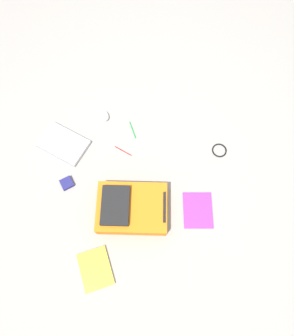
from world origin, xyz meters
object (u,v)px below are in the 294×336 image
object	(u,v)px
backpack	(131,208)
earbud_pouch	(67,183)
computer_mouse	(104,116)
cable_coil	(219,150)
laptop	(64,144)
pen_black	(133,130)
pen_blue	(123,151)
book_comic	(198,210)
book_red	(96,269)

from	to	relation	value
backpack	earbud_pouch	bearing A→B (deg)	137.36
computer_mouse	earbud_pouch	bearing A→B (deg)	-138.04
cable_coil	laptop	bearing A→B (deg)	157.59
pen_black	pen_blue	size ratio (longest dim) A/B	1.01
book_comic	backpack	bearing A→B (deg)	159.94
computer_mouse	cable_coil	world-z (taller)	computer_mouse
computer_mouse	cable_coil	bearing A→B (deg)	-42.26
earbud_pouch	pen_blue	bearing A→B (deg)	12.88
cable_coil	backpack	bearing A→B (deg)	-165.11
backpack	pen_blue	xyz separation A→B (m)	(0.09, 0.44, -0.07)
backpack	book_red	distance (m)	0.45
book_red	cable_coil	bearing A→B (deg)	23.85
book_red	computer_mouse	size ratio (longest dim) A/B	2.73
book_comic	computer_mouse	distance (m)	1.00
pen_black	earbud_pouch	distance (m)	0.62
backpack	book_comic	world-z (taller)	backpack
backpack	book_comic	xyz separation A→B (m)	(0.43, -0.16, -0.07)
laptop	cable_coil	world-z (taller)	laptop
book_red	pen_blue	size ratio (longest dim) A/B	1.75
computer_mouse	book_red	bearing A→B (deg)	-114.25
book_comic	pen_black	size ratio (longest dim) A/B	2.07
cable_coil	computer_mouse	bearing A→B (deg)	141.88
laptop	computer_mouse	bearing A→B (deg)	18.95
computer_mouse	pen_black	size ratio (longest dim) A/B	0.63
backpack	book_red	world-z (taller)	backpack
book_comic	earbud_pouch	distance (m)	0.93
pen_blue	book_red	bearing A→B (deg)	-120.58
book_red	pen_black	xyz separation A→B (m)	(0.55, 0.86, -0.01)
book_comic	pen_blue	distance (m)	0.69
book_comic	pen_blue	bearing A→B (deg)	119.69
cable_coil	pen_black	size ratio (longest dim) A/B	0.75
cable_coil	pen_blue	bearing A→B (deg)	160.30
pen_black	earbud_pouch	world-z (taller)	earbud_pouch
backpack	earbud_pouch	size ratio (longest dim) A/B	6.80
cable_coil	earbud_pouch	distance (m)	1.13
backpack	pen_black	xyz separation A→B (m)	(0.21, 0.58, -0.07)
computer_mouse	earbud_pouch	distance (m)	0.59
laptop	computer_mouse	xyz separation A→B (m)	(0.35, 0.12, 0.00)
laptop	earbud_pouch	size ratio (longest dim) A/B	5.02
backpack	book_red	size ratio (longest dim) A/B	2.17
book_red	pen_black	size ratio (longest dim) A/B	1.73
backpack	cable_coil	size ratio (longest dim) A/B	5.01
book_red	earbud_pouch	world-z (taller)	earbud_pouch
backpack	computer_mouse	world-z (taller)	backpack
book_comic	computer_mouse	bearing A→B (deg)	112.79
laptop	book_comic	bearing A→B (deg)	-47.22
pen_blue	book_comic	bearing A→B (deg)	-60.31
laptop	book_red	bearing A→B (deg)	-91.92
laptop	pen_blue	world-z (taller)	laptop
laptop	cable_coil	size ratio (longest dim) A/B	3.70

